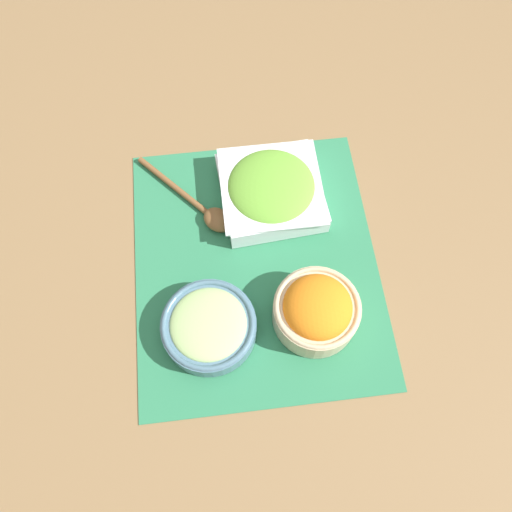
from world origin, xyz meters
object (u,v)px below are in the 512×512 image
at_px(wooden_spoon, 205,210).
at_px(carrot_bowl, 316,310).
at_px(cucumber_bowl, 209,326).
at_px(lettuce_bowl, 271,190).

bearing_deg(wooden_spoon, carrot_bowl, 36.80).
bearing_deg(cucumber_bowl, lettuce_bowl, 151.10).
xyz_separation_m(cucumber_bowl, carrot_bowl, (-0.00, 0.19, 0.01)).
bearing_deg(cucumber_bowl, wooden_spoon, 177.52).
relative_size(carrot_bowl, wooden_spoon, 0.73).
relative_size(cucumber_bowl, carrot_bowl, 1.10).
xyz_separation_m(lettuce_bowl, wooden_spoon, (0.02, -0.13, -0.02)).
bearing_deg(carrot_bowl, wooden_spoon, -143.20).
height_order(lettuce_bowl, carrot_bowl, carrot_bowl).
bearing_deg(wooden_spoon, lettuce_bowl, 97.91).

